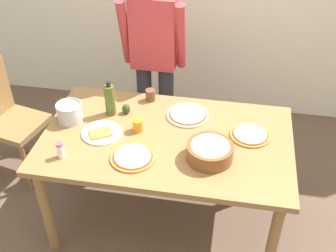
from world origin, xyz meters
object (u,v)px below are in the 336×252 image
dining_table (167,148)px  cup_orange (138,125)px  pizza_raw_on_board (188,115)px  steel_pot (70,112)px  person_cook (154,55)px  pizza_cooked_on_tray (250,135)px  olive_oil_bottle (110,100)px  avocado (126,109)px  popcorn_bowl (210,150)px  cup_small_brown (150,95)px  pizza_second_cooked (133,157)px  plate_with_slice (101,133)px  salt_shaker (60,150)px  chair_wooden_left (7,116)px

dining_table → cup_orange: 0.24m
dining_table → pizza_raw_on_board: (0.10, 0.25, 0.10)m
steel_pot → cup_orange: size_ratio=2.04×
dining_table → cup_orange: cup_orange is taller
person_cook → pizza_raw_on_board: (0.34, -0.50, -0.17)m
pizza_cooked_on_tray → steel_pot: 1.20m
olive_oil_bottle → avocado: (0.10, 0.03, -0.08)m
dining_table → popcorn_bowl: popcorn_bowl is taller
cup_orange → person_cook: bearing=93.1°
pizza_raw_on_board → popcorn_bowl: bearing=-65.3°
cup_small_brown → pizza_second_cooked: bearing=-87.5°
dining_table → olive_oil_bottle: (-0.42, 0.19, 0.20)m
pizza_raw_on_board → plate_with_slice: plate_with_slice is taller
dining_table → plate_with_slice: plate_with_slice is taller
pizza_raw_on_board → steel_pot: size_ratio=1.69×
dining_table → plate_with_slice: 0.43m
pizza_second_cooked → cup_small_brown: cup_small_brown is taller
cup_orange → cup_small_brown: bearing=89.4°
pizza_raw_on_board → cup_orange: cup_orange is taller
person_cook → avocado: size_ratio=23.14×
salt_shaker → avocado: salt_shaker is taller
chair_wooden_left → olive_oil_bottle: (0.90, -0.13, 0.33)m
cup_orange → avocado: 0.22m
person_cook → dining_table: bearing=-72.8°
cup_small_brown → avocado: (-0.13, -0.19, -0.01)m
pizza_raw_on_board → pizza_cooked_on_tray: 0.45m
popcorn_bowl → dining_table: bearing=151.5°
plate_with_slice → steel_pot: steel_pot is taller
pizza_raw_on_board → chair_wooden_left: bearing=177.7°
chair_wooden_left → popcorn_bowl: chair_wooden_left is taller
dining_table → olive_oil_bottle: bearing=156.3°
popcorn_bowl → pizza_raw_on_board: bearing=114.7°
avocado → plate_with_slice: bearing=-111.1°
chair_wooden_left → pizza_cooked_on_tray: 1.87m
pizza_cooked_on_tray → avocado: bearing=172.9°
pizza_raw_on_board → popcorn_bowl: popcorn_bowl is taller
pizza_second_cooked → salt_shaker: bearing=-171.4°
chair_wooden_left → plate_with_slice: size_ratio=3.65×
cup_small_brown → salt_shaker: size_ratio=0.80×
steel_pot → dining_table: bearing=-5.4°
steel_pot → cup_small_brown: 0.59m
chair_wooden_left → salt_shaker: (0.73, -0.61, 0.27)m
cup_small_brown → popcorn_bowl: bearing=-49.2°
avocado → person_cook: bearing=80.9°
chair_wooden_left → pizza_second_cooked: 1.30m
olive_oil_bottle → person_cook: bearing=71.7°
chair_wooden_left → popcorn_bowl: bearing=-16.2°
popcorn_bowl → avocado: 0.72m
dining_table → person_cook: person_cook is taller
dining_table → pizza_raw_on_board: 0.29m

